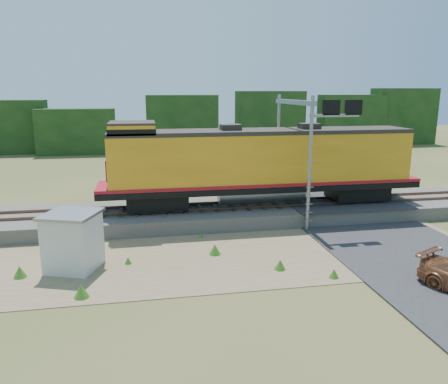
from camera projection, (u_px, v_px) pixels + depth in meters
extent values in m
plane|color=#475123|center=(256.00, 256.00, 20.05)|extent=(140.00, 140.00, 0.00)
cube|color=slate|center=(230.00, 213.00, 25.71)|extent=(70.00, 5.00, 0.80)
cube|color=brown|center=(233.00, 208.00, 24.91)|extent=(70.00, 0.10, 0.16)
cube|color=brown|center=(228.00, 202.00, 26.29)|extent=(70.00, 0.10, 0.16)
cube|color=#8C7754|center=(211.00, 255.00, 20.17)|extent=(26.00, 8.00, 0.03)
cube|color=#38383A|center=(342.00, 201.00, 26.85)|extent=(7.00, 5.20, 0.06)
cube|color=#38383A|center=(269.00, 169.00, 42.36)|extent=(7.00, 24.00, 0.08)
cube|color=#143412|center=(181.00, 125.00, 55.72)|extent=(36.00, 3.00, 6.50)
cube|color=black|center=(157.00, 200.00, 24.74)|extent=(3.38, 2.16, 0.84)
cube|color=black|center=(357.00, 191.00, 26.90)|extent=(3.38, 2.16, 0.84)
cube|color=black|center=(261.00, 186.00, 25.69)|extent=(18.76, 2.81, 0.34)
cylinder|color=gray|center=(261.00, 193.00, 25.79)|extent=(5.16, 1.13, 1.13)
cube|color=orange|center=(262.00, 159.00, 25.32)|extent=(17.35, 2.72, 2.91)
cube|color=maroon|center=(262.00, 181.00, 25.62)|extent=(18.76, 2.86, 0.17)
cube|color=#28231E|center=(263.00, 131.00, 24.97)|extent=(17.35, 2.77, 0.23)
cube|color=orange|center=(132.00, 130.00, 23.62)|extent=(2.44, 2.72, 0.66)
cube|color=#28231E|center=(132.00, 123.00, 23.54)|extent=(2.44, 2.77, 0.11)
cube|color=black|center=(132.00, 131.00, 23.63)|extent=(2.49, 2.77, 0.33)
cube|color=maroon|center=(108.00, 169.00, 23.85)|extent=(0.09, 1.88, 1.13)
cube|color=#28231E|center=(230.00, 128.00, 24.58)|extent=(1.13, 0.94, 0.42)
cube|color=#28231E|center=(309.00, 127.00, 25.42)|extent=(1.13, 0.94, 0.42)
cube|color=silver|center=(73.00, 242.00, 18.38)|extent=(2.44, 2.44, 2.38)
cube|color=gray|center=(71.00, 214.00, 18.10)|extent=(2.69, 2.69, 0.11)
cylinder|color=gray|center=(310.00, 165.00, 22.96)|extent=(0.19, 0.19, 7.21)
cylinder|color=gray|center=(278.00, 151.00, 28.32)|extent=(0.19, 0.19, 7.21)
cube|color=gray|center=(294.00, 102.00, 24.92)|extent=(0.26, 6.20, 0.26)
cube|color=gray|center=(334.00, 116.00, 22.60)|extent=(2.68, 0.15, 0.15)
cube|color=black|center=(331.00, 107.00, 22.47)|extent=(0.93, 0.15, 0.77)
cube|color=black|center=(353.00, 107.00, 22.69)|extent=(0.93, 0.15, 0.77)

